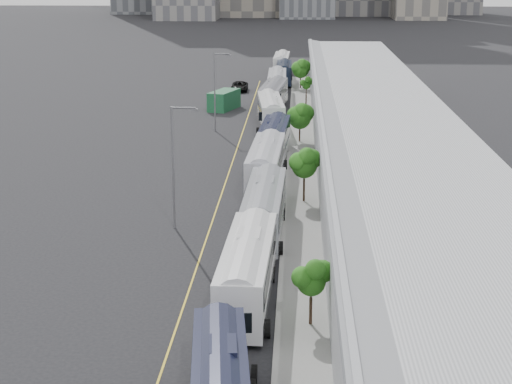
# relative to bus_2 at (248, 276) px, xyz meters

# --- Properties ---
(sidewalk) EXTENTS (10.00, 170.00, 0.12)m
(sidewalk) POSITION_rel_bus_2_xyz_m (6.73, 19.41, -1.61)
(sidewalk) COLOR gray
(sidewalk) RESTS_ON ground
(lane_line) EXTENTS (0.12, 160.00, 0.02)m
(lane_line) POSITION_rel_bus_2_xyz_m (-3.77, 19.41, -1.66)
(lane_line) COLOR gold
(lane_line) RESTS_ON ground
(depot) EXTENTS (12.45, 160.40, 7.20)m
(depot) POSITION_rel_bus_2_xyz_m (10.72, 19.41, 1.85)
(depot) COLOR gray
(depot) RESTS_ON ground
(bus_2) EXTENTS (3.09, 13.58, 3.95)m
(bus_2) POSITION_rel_bus_2_xyz_m (0.00, 0.00, 0.00)
(bus_2) COLOR silver
(bus_2) RESTS_ON ground
(bus_3) EXTENTS (2.98, 13.37, 3.89)m
(bus_3) POSITION_rel_bus_2_xyz_m (0.45, 13.45, -0.03)
(bus_3) COLOR gray
(bus_3) RESTS_ON ground
(bus_4) EXTENTS (3.23, 13.74, 3.99)m
(bus_4) POSITION_rel_bus_2_xyz_m (0.03, 27.64, 0.02)
(bus_4) COLOR #BABBC6
(bus_4) RESTS_ON ground
(bus_5) EXTENTS (3.32, 13.30, 3.85)m
(bus_5) POSITION_rel_bus_2_xyz_m (0.38, 38.77, -0.04)
(bus_5) COLOR #161A32
(bus_5) RESTS_ON ground
(bus_6) EXTENTS (3.89, 13.66, 3.94)m
(bus_6) POSITION_rel_bus_2_xyz_m (-0.50, 55.88, -0.01)
(bus_6) COLOR white
(bus_6) RESTS_ON ground
(bus_7) EXTENTS (3.80, 13.76, 3.97)m
(bus_7) POSITION_rel_bus_2_xyz_m (-0.57, 69.12, 0.01)
(bus_7) COLOR slate
(bus_7) RESTS_ON ground
(bus_8) EXTENTS (2.99, 13.49, 3.93)m
(bus_8) POSITION_rel_bus_2_xyz_m (-0.36, 81.46, -0.01)
(bus_8) COLOR silver
(bus_8) RESTS_ON ground
(bus_9) EXTENTS (2.75, 12.28, 3.58)m
(bus_9) POSITION_rel_bus_2_xyz_m (0.43, 96.51, -0.16)
(bus_9) COLOR black
(bus_9) RESTS_ON ground
(bus_10) EXTENTS (2.90, 13.06, 3.80)m
(bus_10) POSITION_rel_bus_2_xyz_m (-0.25, 109.28, -0.06)
(bus_10) COLOR white
(bus_10) RESTS_ON ground
(tree_1) EXTENTS (1.64, 1.64, 3.71)m
(tree_1) POSITION_rel_bus_2_xyz_m (3.71, -3.21, 1.19)
(tree_1) COLOR black
(tree_1) RESTS_ON ground
(tree_2) EXTENTS (2.17, 2.17, 4.62)m
(tree_2) POSITION_rel_bus_2_xyz_m (3.44, 22.38, 1.85)
(tree_2) COLOR black
(tree_2) RESTS_ON ground
(tree_3) EXTENTS (2.54, 2.54, 4.47)m
(tree_3) POSITION_rel_bus_2_xyz_m (3.07, 47.49, 1.52)
(tree_3) COLOR black
(tree_3) RESTS_ON ground
(tree_4) EXTENTS (1.16, 1.16, 4.13)m
(tree_4) POSITION_rel_bus_2_xyz_m (3.95, 70.01, 1.76)
(tree_4) COLOR black
(tree_4) RESTS_ON ground
(tree_5) EXTENTS (2.67, 2.67, 4.79)m
(tree_5) POSITION_rel_bus_2_xyz_m (3.19, 90.19, 1.78)
(tree_5) COLOR black
(tree_5) RESTS_ON ground
(street_lamp_near) EXTENTS (2.04, 0.22, 9.40)m
(street_lamp_near) POSITION_rel_bus_2_xyz_m (-6.33, 14.69, 3.73)
(street_lamp_near) COLOR #59595E
(street_lamp_near) RESTS_ON ground
(street_lamp_far) EXTENTS (2.04, 0.22, 9.37)m
(street_lamp_far) POSITION_rel_bus_2_xyz_m (-6.95, 53.78, 3.71)
(street_lamp_far) COLOR #59595E
(street_lamp_far) RESTS_ON ground
(shipping_container) EXTENTS (4.29, 6.76, 2.61)m
(shipping_container) POSITION_rel_bus_2_xyz_m (-7.41, 69.50, -0.37)
(shipping_container) COLOR #16482A
(shipping_container) RESTS_ON ground
(suv) EXTENTS (2.67, 5.62, 1.55)m
(suv) POSITION_rel_bus_2_xyz_m (-6.46, 87.01, -0.89)
(suv) COLOR black
(suv) RESTS_ON ground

